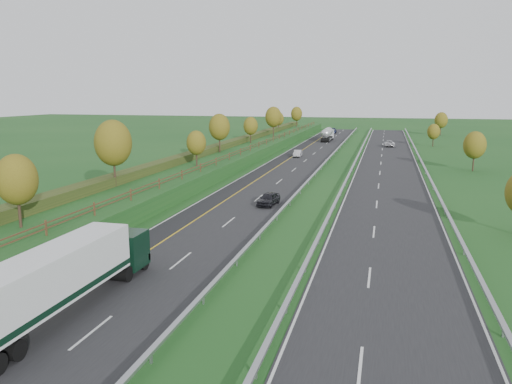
# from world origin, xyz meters

# --- Properties ---
(ground) EXTENTS (400.00, 400.00, 0.00)m
(ground) POSITION_xyz_m (8.00, 55.00, 0.00)
(ground) COLOR #1A481A
(ground) RESTS_ON ground
(near_carriageway) EXTENTS (10.50, 200.00, 0.04)m
(near_carriageway) POSITION_xyz_m (0.00, 60.00, 0.02)
(near_carriageway) COLOR black
(near_carriageway) RESTS_ON ground
(far_carriageway) EXTENTS (10.50, 200.00, 0.04)m
(far_carriageway) POSITION_xyz_m (16.50, 60.00, 0.02)
(far_carriageway) COLOR black
(far_carriageway) RESTS_ON ground
(hard_shoulder) EXTENTS (3.00, 200.00, 0.04)m
(hard_shoulder) POSITION_xyz_m (-3.75, 60.00, 0.02)
(hard_shoulder) COLOR black
(hard_shoulder) RESTS_ON ground
(lane_markings) EXTENTS (26.75, 200.00, 0.01)m
(lane_markings) POSITION_xyz_m (6.40, 59.88, 0.05)
(lane_markings) COLOR silver
(lane_markings) RESTS_ON near_carriageway
(embankment_left) EXTENTS (12.00, 200.00, 2.00)m
(embankment_left) POSITION_xyz_m (-13.00, 60.00, 1.00)
(embankment_left) COLOR #1A481A
(embankment_left) RESTS_ON ground
(hedge_left) EXTENTS (2.20, 180.00, 1.10)m
(hedge_left) POSITION_xyz_m (-15.00, 60.00, 2.55)
(hedge_left) COLOR #273816
(hedge_left) RESTS_ON embankment_left
(fence_left) EXTENTS (0.12, 189.06, 1.20)m
(fence_left) POSITION_xyz_m (-8.50, 59.59, 2.73)
(fence_left) COLOR #422B19
(fence_left) RESTS_ON embankment_left
(median_barrier_near) EXTENTS (0.32, 200.00, 0.71)m
(median_barrier_near) POSITION_xyz_m (5.70, 60.00, 0.61)
(median_barrier_near) COLOR #95979D
(median_barrier_near) RESTS_ON ground
(median_barrier_far) EXTENTS (0.32, 200.00, 0.71)m
(median_barrier_far) POSITION_xyz_m (10.80, 60.00, 0.61)
(median_barrier_far) COLOR #95979D
(median_barrier_far) RESTS_ON ground
(outer_barrier_far) EXTENTS (0.32, 200.00, 0.71)m
(outer_barrier_far) POSITION_xyz_m (22.30, 60.00, 0.62)
(outer_barrier_far) COLOR #95979D
(outer_barrier_far) RESTS_ON ground
(trees_left) EXTENTS (6.64, 164.30, 7.66)m
(trees_left) POSITION_xyz_m (-12.64, 56.63, 6.37)
(trees_left) COLOR #2D2116
(trees_left) RESTS_ON embankment_left
(trees_far) EXTENTS (8.45, 118.60, 7.12)m
(trees_far) POSITION_xyz_m (29.80, 89.21, 4.25)
(trees_far) COLOR #2D2116
(trees_far) RESTS_ON ground
(box_lorry) EXTENTS (2.58, 16.28, 4.06)m
(box_lorry) POSITION_xyz_m (-1.45, 0.51, 2.33)
(box_lorry) COLOR black
(box_lorry) RESTS_ON near_carriageway
(road_tanker) EXTENTS (2.40, 11.22, 3.46)m
(road_tanker) POSITION_xyz_m (0.52, 113.58, 1.86)
(road_tanker) COLOR silver
(road_tanker) RESTS_ON near_carriageway
(car_dark_near) EXTENTS (2.18, 4.45, 1.46)m
(car_dark_near) POSITION_xyz_m (3.31, 31.49, 0.77)
(car_dark_near) COLOR black
(car_dark_near) RESTS_ON near_carriageway
(car_silver_mid) EXTENTS (1.59, 4.15, 1.35)m
(car_silver_mid) POSITION_xyz_m (-1.17, 76.48, 0.72)
(car_silver_mid) COLOR #B0B0B5
(car_silver_mid) RESTS_ON near_carriageway
(car_small_far) EXTENTS (2.22, 5.33, 1.54)m
(car_small_far) POSITION_xyz_m (-0.91, 141.22, 0.81)
(car_small_far) COLOR #131A3D
(car_small_far) RESTS_ON near_carriageway
(car_oncoming) EXTENTS (2.52, 5.32, 1.47)m
(car_oncoming) POSITION_xyz_m (16.79, 101.99, 0.77)
(car_oncoming) COLOR silver
(car_oncoming) RESTS_ON far_carriageway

